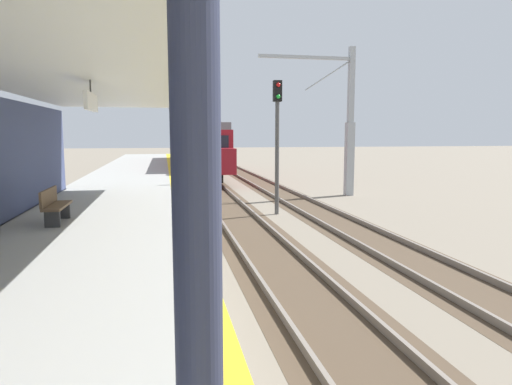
# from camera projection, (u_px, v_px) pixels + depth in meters

# --- Properties ---
(station_platform) EXTENTS (5.00, 80.00, 0.91)m
(station_platform) POSITION_uv_depth(u_px,v_px,m) (102.00, 231.00, 12.78)
(station_platform) COLOR #999993
(station_platform) RESTS_ON ground
(track_pair_nearest_platform) EXTENTS (2.34, 120.00, 0.16)m
(track_pair_nearest_platform) POSITION_uv_depth(u_px,v_px,m) (235.00, 215.00, 17.58)
(track_pair_nearest_platform) COLOR #4C3D2D
(track_pair_nearest_platform) RESTS_ON ground
(track_pair_middle) EXTENTS (2.34, 120.00, 0.16)m
(track_pair_middle) POSITION_uv_depth(u_px,v_px,m) (319.00, 212.00, 18.25)
(track_pair_middle) COLOR #4C3D2D
(track_pair_middle) RESTS_ON ground
(approaching_train) EXTENTS (2.93, 19.60, 4.76)m
(approaching_train) POSITION_uv_depth(u_px,v_px,m) (198.00, 147.00, 35.38)
(approaching_train) COLOR maroon
(approaching_train) RESTS_ON ground
(rail_signal_post) EXTENTS (0.32, 0.34, 5.20)m
(rail_signal_post) POSITION_uv_depth(u_px,v_px,m) (277.00, 133.00, 17.67)
(rail_signal_post) COLOR #4C4C4C
(rail_signal_post) RESTS_ON ground
(catenary_pylon_far_side) EXTENTS (5.00, 0.40, 7.50)m
(catenary_pylon_far_side) POSITION_uv_depth(u_px,v_px,m) (345.00, 125.00, 23.15)
(catenary_pylon_far_side) COLOR #9EA3A8
(catenary_pylon_far_side) RESTS_ON ground
(platform_bench) EXTENTS (0.45, 1.60, 0.88)m
(platform_bench) POSITION_uv_depth(u_px,v_px,m) (54.00, 205.00, 11.61)
(platform_bench) COLOR brown
(platform_bench) RESTS_ON station_platform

